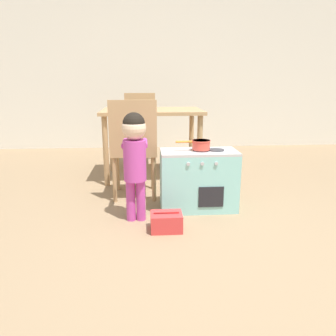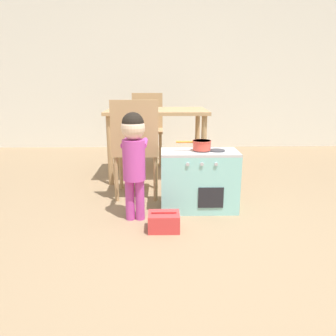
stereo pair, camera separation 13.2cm
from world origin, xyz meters
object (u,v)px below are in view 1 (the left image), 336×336
at_px(play_kitchen, 198,180).
at_px(toy_pot, 201,144).
at_px(toy_basket, 166,222).
at_px(dining_chair_near, 134,147).
at_px(child_figure, 135,151).
at_px(dining_chair_far, 140,126).
at_px(dining_table, 152,120).

xyz_separation_m(play_kitchen, toy_pot, (0.01, 0.00, 0.31)).
xyz_separation_m(toy_basket, dining_chair_near, (-0.25, 0.72, 0.42)).
bearing_deg(child_figure, dining_chair_far, 89.38).
height_order(child_figure, toy_basket, child_figure).
height_order(child_figure, dining_chair_near, dining_chair_near).
bearing_deg(dining_table, child_figure, -97.67).
bearing_deg(toy_basket, dining_table, 92.49).
distance_m(child_figure, dining_chair_far, 1.95).
distance_m(play_kitchen, dining_table, 1.14).
bearing_deg(play_kitchen, toy_basket, -125.87).
bearing_deg(dining_chair_near, dining_chair_far, 88.29).
bearing_deg(toy_basket, dining_chair_far, 95.39).
relative_size(child_figure, dining_chair_near, 0.93).
relative_size(toy_basket, dining_table, 0.21).
height_order(play_kitchen, child_figure, child_figure).
distance_m(dining_table, dining_chair_far, 0.77).
distance_m(dining_chair_near, dining_chair_far, 1.44).
distance_m(child_figure, dining_table, 1.22).
distance_m(toy_pot, dining_chair_near, 0.64).
relative_size(dining_chair_near, dining_chair_far, 1.00).
xyz_separation_m(play_kitchen, dining_chair_near, (-0.55, 0.30, 0.23)).
bearing_deg(toy_pot, dining_chair_far, 106.51).
bearing_deg(dining_chair_near, dining_table, 75.25).
bearing_deg(dining_chair_far, dining_table, 100.88).
bearing_deg(dining_chair_near, child_figure, -87.54).
relative_size(toy_pot, toy_basket, 1.25).
distance_m(toy_pot, dining_chair_far, 1.82).
bearing_deg(toy_pot, dining_table, 110.45).
xyz_separation_m(toy_pot, dining_table, (-0.37, 1.00, 0.09)).
xyz_separation_m(child_figure, toy_basket, (0.22, -0.21, -0.49)).
bearing_deg(dining_chair_far, child_figure, 89.38).
height_order(toy_pot, dining_table, dining_table).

